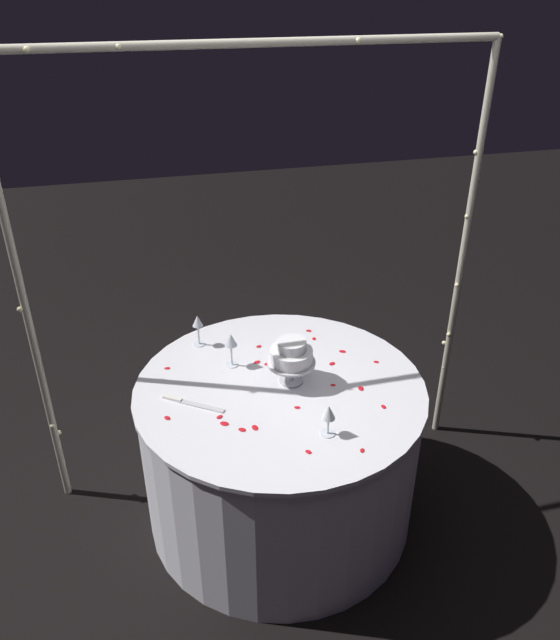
# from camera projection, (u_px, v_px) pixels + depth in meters

# --- Properties ---
(ground_plane) EXTENTS (12.00, 12.00, 0.00)m
(ground_plane) POSITION_uv_depth(u_px,v_px,m) (280.00, 508.00, 3.17)
(ground_plane) COLOR black
(decorative_arch) EXTENTS (2.19, 0.06, 2.18)m
(decorative_arch) POSITION_uv_depth(u_px,v_px,m) (259.00, 217.00, 2.78)
(decorative_arch) COLOR #B7B29E
(decorative_arch) RESTS_ON ground
(main_table) EXTENTS (1.33, 1.33, 0.77)m
(main_table) POSITION_uv_depth(u_px,v_px,m) (280.00, 451.00, 2.98)
(main_table) COLOR white
(main_table) RESTS_ON ground
(tiered_cake) EXTENTS (0.22, 0.22, 0.22)m
(tiered_cake) POSITION_uv_depth(u_px,v_px,m) (291.00, 355.00, 2.75)
(tiered_cake) COLOR silver
(tiered_cake) RESTS_ON main_table
(wine_glass_0) EXTENTS (0.06, 0.06, 0.17)m
(wine_glass_0) POSITION_uv_depth(u_px,v_px,m) (231.00, 342.00, 2.87)
(wine_glass_0) COLOR silver
(wine_glass_0) RESTS_ON main_table
(wine_glass_1) EXTENTS (0.06, 0.06, 0.17)m
(wine_glass_1) POSITION_uv_depth(u_px,v_px,m) (198.00, 323.00, 3.04)
(wine_glass_1) COLOR silver
(wine_glass_1) RESTS_ON main_table
(wine_glass_2) EXTENTS (0.06, 0.06, 0.14)m
(wine_glass_2) POSITION_uv_depth(u_px,v_px,m) (329.00, 414.00, 2.45)
(wine_glass_2) COLOR silver
(wine_glass_2) RESTS_ON main_table
(cake_knife) EXTENTS (0.25, 0.19, 0.01)m
(cake_knife) POSITION_uv_depth(u_px,v_px,m) (189.00, 403.00, 2.67)
(cake_knife) COLOR silver
(cake_knife) RESTS_ON main_table
(rose_petal_0) EXTENTS (0.03, 0.03, 0.00)m
(rose_petal_0) POSITION_uv_depth(u_px,v_px,m) (297.00, 407.00, 2.65)
(rose_petal_0) COLOR red
(rose_petal_0) RESTS_ON main_table
(rose_petal_1) EXTENTS (0.04, 0.03, 0.00)m
(rose_petal_1) POSITION_uv_depth(u_px,v_px,m) (309.00, 331.00, 3.21)
(rose_petal_1) COLOR red
(rose_petal_1) RESTS_ON main_table
(rose_petal_2) EXTENTS (0.03, 0.02, 0.00)m
(rose_petal_2) POSITION_uv_depth(u_px,v_px,m) (333.00, 385.00, 2.79)
(rose_petal_2) COLOR red
(rose_petal_2) RESTS_ON main_table
(rose_petal_3) EXTENTS (0.03, 0.04, 0.00)m
(rose_petal_3) POSITION_uv_depth(u_px,v_px,m) (255.00, 428.00, 2.53)
(rose_petal_3) COLOR red
(rose_petal_3) RESTS_ON main_table
(rose_petal_4) EXTENTS (0.04, 0.05, 0.00)m
(rose_petal_4) POSITION_uv_depth(u_px,v_px,m) (288.00, 364.00, 2.94)
(rose_petal_4) COLOR red
(rose_petal_4) RESTS_ON main_table
(rose_petal_5) EXTENTS (0.03, 0.04, 0.00)m
(rose_petal_5) POSITION_uv_depth(u_px,v_px,m) (361.00, 388.00, 2.77)
(rose_petal_5) COLOR red
(rose_petal_5) RESTS_ON main_table
(rose_petal_6) EXTENTS (0.04, 0.04, 0.00)m
(rose_petal_6) POSITION_uv_depth(u_px,v_px,m) (257.00, 362.00, 2.96)
(rose_petal_6) COLOR red
(rose_petal_6) RESTS_ON main_table
(rose_petal_7) EXTENTS (0.03, 0.03, 0.00)m
(rose_petal_7) POSITION_uv_depth(u_px,v_px,m) (362.00, 450.00, 2.41)
(rose_petal_7) COLOR red
(rose_petal_7) RESTS_ON main_table
(rose_petal_8) EXTENTS (0.04, 0.04, 0.00)m
(rose_petal_8) POSITION_uv_depth(u_px,v_px,m) (342.00, 351.00, 3.04)
(rose_petal_8) COLOR red
(rose_petal_8) RESTS_ON main_table
(rose_petal_9) EXTENTS (0.04, 0.03, 0.00)m
(rose_petal_9) POSITION_uv_depth(u_px,v_px,m) (268.00, 364.00, 2.94)
(rose_petal_9) COLOR red
(rose_petal_9) RESTS_ON main_table
(rose_petal_10) EXTENTS (0.04, 0.04, 0.00)m
(rose_petal_10) POSITION_uv_depth(u_px,v_px,m) (277.00, 366.00, 2.93)
(rose_petal_10) COLOR red
(rose_petal_10) RESTS_ON main_table
(rose_petal_11) EXTENTS (0.03, 0.03, 0.00)m
(rose_petal_11) POSITION_uv_depth(u_px,v_px,m) (376.00, 362.00, 2.96)
(rose_petal_11) COLOR red
(rose_petal_11) RESTS_ON main_table
(rose_petal_12) EXTENTS (0.04, 0.03, 0.00)m
(rose_petal_12) POSITION_uv_depth(u_px,v_px,m) (220.00, 417.00, 2.59)
(rose_petal_12) COLOR red
(rose_petal_12) RESTS_ON main_table
(rose_petal_13) EXTENTS (0.04, 0.04, 0.00)m
(rose_petal_13) POSITION_uv_depth(u_px,v_px,m) (242.00, 430.00, 2.52)
(rose_petal_13) COLOR red
(rose_petal_13) RESTS_ON main_table
(rose_petal_14) EXTENTS (0.03, 0.03, 0.00)m
(rose_petal_14) POSITION_uv_depth(u_px,v_px,m) (167.00, 368.00, 2.91)
(rose_petal_14) COLOR red
(rose_petal_14) RESTS_ON main_table
(rose_petal_15) EXTENTS (0.02, 0.03, 0.00)m
(rose_petal_15) POSITION_uv_depth(u_px,v_px,m) (383.00, 407.00, 2.65)
(rose_petal_15) COLOR red
(rose_petal_15) RESTS_ON main_table
(rose_petal_16) EXTENTS (0.04, 0.04, 0.00)m
(rose_petal_16) POSITION_uv_depth(u_px,v_px,m) (167.00, 418.00, 2.59)
(rose_petal_16) COLOR red
(rose_petal_16) RESTS_ON main_table
(rose_petal_17) EXTENTS (0.03, 0.03, 0.00)m
(rose_petal_17) POSITION_uv_depth(u_px,v_px,m) (259.00, 346.00, 3.08)
(rose_petal_17) COLOR red
(rose_petal_17) RESTS_ON main_table
(rose_petal_18) EXTENTS (0.04, 0.04, 0.00)m
(rose_petal_18) POSITION_uv_depth(u_px,v_px,m) (332.00, 364.00, 2.94)
(rose_petal_18) COLOR red
(rose_petal_18) RESTS_ON main_table
(rose_petal_19) EXTENTS (0.05, 0.04, 0.00)m
(rose_petal_19) POSITION_uv_depth(u_px,v_px,m) (224.00, 424.00, 2.56)
(rose_petal_19) COLOR red
(rose_petal_19) RESTS_ON main_table
(rose_petal_20) EXTENTS (0.03, 0.03, 0.00)m
(rose_petal_20) POSITION_uv_depth(u_px,v_px,m) (308.00, 452.00, 2.41)
(rose_petal_20) COLOR red
(rose_petal_20) RESTS_ON main_table
(rose_petal_21) EXTENTS (0.03, 0.03, 0.00)m
(rose_petal_21) POSITION_uv_depth(u_px,v_px,m) (314.00, 339.00, 3.14)
(rose_petal_21) COLOR red
(rose_petal_21) RESTS_ON main_table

